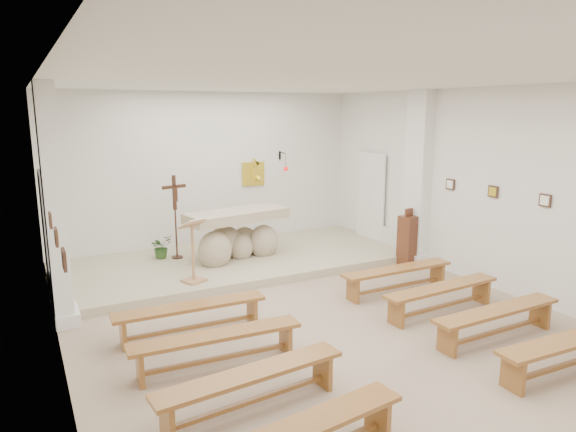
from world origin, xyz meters
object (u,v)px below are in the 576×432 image
bench_right_second (442,293)px  bench_left_third (252,381)px  bench_right_fourth (569,347)px  donation_pedestal (408,240)px  bench_right_third (497,316)px  crucifix_stand (175,211)px  bench_right_front (397,274)px  bench_left_front (191,312)px  bench_left_second (217,342)px  lectern (193,251)px  altar (236,238)px

bench_right_second → bench_left_third: size_ratio=1.00×
bench_right_fourth → donation_pedestal: bearing=76.3°
bench_right_third → bench_right_fourth: size_ratio=1.00×
crucifix_stand → bench_right_third: size_ratio=0.79×
crucifix_stand → bench_right_fourth: bearing=-79.6°
donation_pedestal → bench_right_second: (-1.27, -2.27, -0.18)m
bench_right_second → bench_right_fourth: bearing=-92.4°
bench_right_front → bench_right_fourth: bearing=-89.6°
bench_right_third → bench_left_front: bearing=149.7°
bench_left_front → bench_right_fourth: (3.67, -3.14, 0.00)m
bench_left_second → bench_left_third: size_ratio=1.00×
donation_pedestal → bench_right_fourth: bearing=-116.2°
lectern → bench_right_third: (3.05, -3.87, -0.38)m
bench_right_front → bench_left_third: same height
crucifix_stand → bench_right_third: 6.24m
donation_pedestal → bench_left_third: 5.95m
crucifix_stand → donation_pedestal: crucifix_stand is taller
altar → bench_right_front: bearing=-66.8°
donation_pedestal → bench_right_second: 2.61m
donation_pedestal → bench_left_third: bearing=-156.1°
altar → bench_left_second: bearing=-125.0°
altar → bench_left_front: 3.38m
donation_pedestal → bench_right_second: bearing=-129.2°
lectern → bench_right_third: bearing=-73.1°
bench_right_third → donation_pedestal: bearing=68.6°
lectern → bench_left_second: (-0.62, -2.82, -0.38)m
bench_right_front → bench_left_front: bearing=-179.6°
altar → bench_right_fourth: bearing=-82.7°
bench_left_front → bench_right_third: bearing=-27.6°
bench_right_front → bench_left_second: bearing=-163.7°
altar → bench_right_fourth: size_ratio=1.02×
donation_pedestal → bench_right_front: (-1.27, -1.22, -0.18)m
crucifix_stand → bench_left_third: crucifix_stand is taller
crucifix_stand → bench_right_front: crucifix_stand is taller
altar → bench_left_second: 4.30m
bench_left_second → bench_right_fourth: same height
donation_pedestal → bench_left_second: (-4.93, -2.27, -0.18)m
altar → bench_right_front: (1.83, -2.83, -0.22)m
bench_left_front → bench_left_third: bearing=-87.8°
altar → crucifix_stand: bearing=143.9°
bench_left_second → donation_pedestal: bearing=28.2°
altar → donation_pedestal: (3.10, -1.61, -0.05)m
bench_left_front → bench_right_front: same height
bench_right_fourth → bench_left_third: bearing=166.6°
crucifix_stand → bench_left_third: size_ratio=0.79×
donation_pedestal → bench_right_third: (-1.27, -3.32, -0.18)m
crucifix_stand → bench_right_second: bearing=-70.3°
bench_left_second → bench_left_third: (0.00, -1.05, 0.00)m
bench_left_second → bench_right_third: bearing=-12.5°
bench_left_front → bench_right_second: size_ratio=1.00×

